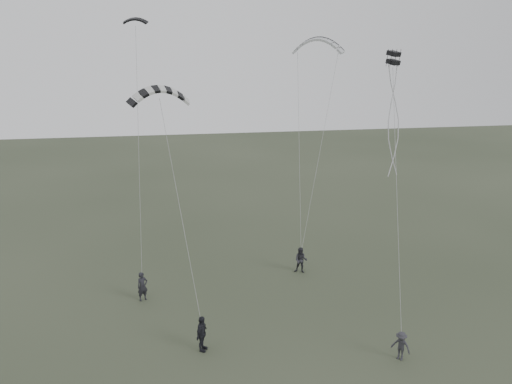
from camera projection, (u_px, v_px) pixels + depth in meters
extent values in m
plane|color=#303926|center=(265.00, 340.00, 26.58)|extent=(140.00, 140.00, 0.00)
imported|color=black|center=(143.00, 286.00, 30.60)|extent=(0.80, 0.70, 1.84)
imported|color=#28282E|center=(301.00, 260.00, 34.46)|extent=(1.09, 0.99, 1.83)
imported|color=black|center=(202.00, 334.00, 25.39)|extent=(0.92, 1.22, 1.93)
imported|color=#2B2B30|center=(401.00, 346.00, 24.71)|extent=(1.07, 1.10, 1.52)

